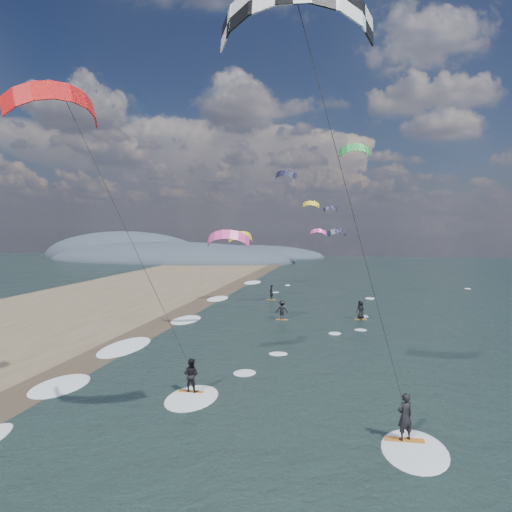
# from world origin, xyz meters

# --- Properties ---
(ground) EXTENTS (260.00, 260.00, 0.00)m
(ground) POSITION_xyz_m (0.00, 0.00, 0.00)
(ground) COLOR black
(ground) RESTS_ON ground
(wet_sand_strip) EXTENTS (3.00, 240.00, 0.00)m
(wet_sand_strip) POSITION_xyz_m (-12.00, 10.00, 0.00)
(wet_sand_strip) COLOR #382D23
(wet_sand_strip) RESTS_ON ground
(coastal_hills) EXTENTS (80.00, 41.00, 15.00)m
(coastal_hills) POSITION_xyz_m (-44.84, 107.86, 0.00)
(coastal_hills) COLOR #3D4756
(coastal_hills) RESTS_ON ground
(kitesurfer_near_a) EXTENTS (8.05, 8.51, 16.68)m
(kitesurfer_near_a) POSITION_xyz_m (3.85, -2.92, 13.08)
(kitesurfer_near_a) COLOR #BB6B21
(kitesurfer_near_a) RESTS_ON ground
(kitesurfer_near_b) EXTENTS (6.99, 9.37, 15.35)m
(kitesurfer_near_b) POSITION_xyz_m (-5.84, 1.99, 10.18)
(kitesurfer_near_b) COLOR #BB6B21
(kitesurfer_near_b) RESTS_ON ground
(far_kitesurfers) EXTENTS (11.47, 13.22, 1.84)m
(far_kitesurfers) POSITION_xyz_m (0.37, 30.46, 0.92)
(far_kitesurfers) COLOR #BB6B21
(far_kitesurfers) RESTS_ON ground
(bg_kite_field) EXTENTS (15.59, 74.13, 9.92)m
(bg_kite_field) POSITION_xyz_m (-1.32, 55.33, 11.35)
(bg_kite_field) COLOR #D83F8C
(bg_kite_field) RESTS_ON ground
(shoreline_surf) EXTENTS (2.40, 79.40, 0.11)m
(shoreline_surf) POSITION_xyz_m (-10.80, 14.75, 0.00)
(shoreline_surf) COLOR white
(shoreline_surf) RESTS_ON ground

